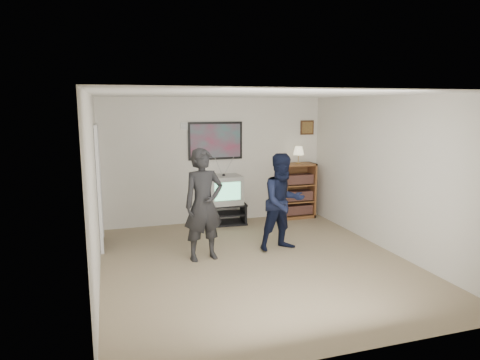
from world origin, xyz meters
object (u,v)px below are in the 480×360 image
crt_television (224,190)px  person_short (283,202)px  bookshelf (297,191)px  person_tall (204,205)px  media_stand (224,214)px

crt_television → person_short: size_ratio=0.41×
bookshelf → person_tall: size_ratio=0.67×
crt_television → person_tall: (-0.81, -1.79, 0.16)m
media_stand → person_short: bearing=-70.2°
person_tall → person_short: 1.33m
bookshelf → person_short: size_ratio=0.72×
crt_television → bookshelf: (1.62, 0.05, -0.13)m
crt_television → person_tall: bearing=-115.6°
bookshelf → person_short: bearing=-121.3°
crt_television → person_tall: 1.97m
media_stand → person_short: 1.91m
person_tall → media_stand: bearing=56.5°
media_stand → bookshelf: bearing=5.1°
media_stand → person_short: person_short is taller
media_stand → person_tall: bearing=-111.0°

